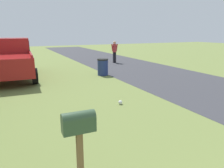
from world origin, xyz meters
TOP-DOWN VIEW (x-y plane):
  - mailbox at (4.26, 1.42)m, footprint 0.23×0.50m
  - pickup_truck at (13.93, 2.19)m, footprint 5.55×2.41m
  - trash_bin at (12.37, -2.44)m, footprint 0.62×0.62m
  - pedestrian at (16.57, -5.26)m, footprint 0.30×0.57m
  - litter_bag_by_mailbox at (7.51, -1.01)m, footprint 0.14×0.14m

SIDE VIEW (x-z plane):
  - litter_bag_by_mailbox at x=7.51m, z-range 0.00..0.14m
  - trash_bin at x=12.37m, z-range 0.00..0.95m
  - pedestrian at x=16.57m, z-range 0.14..1.85m
  - mailbox at x=4.26m, z-range 0.39..1.68m
  - pickup_truck at x=13.93m, z-range 0.06..2.15m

